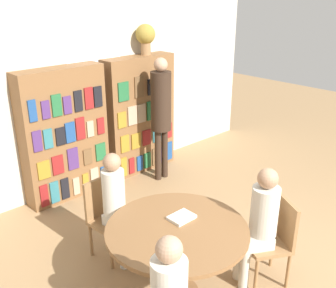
% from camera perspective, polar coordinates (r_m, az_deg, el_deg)
% --- Properties ---
extents(wall_back, '(6.40, 0.07, 3.00)m').
position_cam_1_polar(wall_back, '(5.87, -10.58, 8.73)').
color(wall_back, beige).
rests_on(wall_back, ground_plane).
extents(bookshelf_left, '(1.20, 0.34, 1.84)m').
position_cam_1_polar(bookshelf_left, '(5.56, -14.76, 1.27)').
color(bookshelf_left, brown).
rests_on(bookshelf_left, ground_plane).
extents(bookshelf_right, '(1.20, 0.34, 1.84)m').
position_cam_1_polar(bookshelf_right, '(6.24, -4.14, 4.20)').
color(bookshelf_right, brown).
rests_on(bookshelf_right, ground_plane).
extents(flower_vase, '(0.30, 0.30, 0.45)m').
position_cam_1_polar(flower_vase, '(6.09, -3.29, 15.35)').
color(flower_vase, '#997047').
rests_on(flower_vase, bookshelf_right).
extents(reading_table, '(1.32, 1.32, 0.75)m').
position_cam_1_polar(reading_table, '(3.73, 1.30, -13.49)').
color(reading_table, brown).
rests_on(reading_table, ground_plane).
extents(chair_left_side, '(0.44, 0.44, 0.89)m').
position_cam_1_polar(chair_left_side, '(4.41, -8.90, -9.94)').
color(chair_left_side, olive).
rests_on(chair_left_side, ground_plane).
extents(chair_far_side, '(0.55, 0.55, 0.89)m').
position_cam_1_polar(chair_far_side, '(4.13, 15.18, -12.88)').
color(chair_far_side, olive).
rests_on(chair_far_side, ground_plane).
extents(seated_reader_left, '(0.27, 0.37, 1.25)m').
position_cam_1_polar(seated_reader_left, '(4.18, -7.40, -8.47)').
color(seated_reader_left, beige).
rests_on(seated_reader_left, ground_plane).
extents(seated_reader_right, '(0.41, 0.39, 1.26)m').
position_cam_1_polar(seated_reader_right, '(3.94, 13.16, -10.68)').
color(seated_reader_right, beige).
rests_on(seated_reader_right, ground_plane).
extents(librarian_standing, '(0.30, 0.57, 1.88)m').
position_cam_1_polar(librarian_standing, '(5.81, -1.04, 5.41)').
color(librarian_standing, '#332319').
rests_on(librarian_standing, ground_plane).
extents(open_book_on_table, '(0.24, 0.18, 0.03)m').
position_cam_1_polar(open_book_on_table, '(3.79, 1.98, -10.58)').
color(open_book_on_table, silver).
rests_on(open_book_on_table, reading_table).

